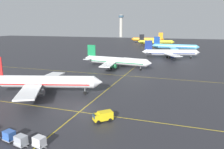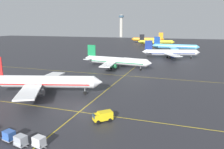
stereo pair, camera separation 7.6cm
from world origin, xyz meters
The scene contains 13 objects.
ground_plane centered at (0.00, 0.00, 0.00)m, with size 600.00×600.00×0.00m, color #28282D.
airliner_front_gate centered at (-16.52, 6.73, 3.76)m, with size 34.78×29.68×11.01m.
airliner_second_row centered at (-7.81, 50.83, 3.59)m, with size 33.86×29.04×10.52m.
airliner_third_row centered at (14.12, 90.79, 3.72)m, with size 34.31×29.30×10.88m.
airliner_far_left_stand centered at (14.59, 129.01, 3.79)m, with size 35.55×30.80×11.10m.
airliner_far_right_stand centered at (-5.09, 170.14, 3.80)m, with size 35.22×30.02×11.12m.
airliner_distant_taxiway centered at (-18.91, 205.93, 3.98)m, with size 37.52×32.25×11.66m.
taxiway_markings centered at (0.00, 17.81, 0.00)m, with size 140.33×87.17×0.01m.
service_truck_red_van centered at (7.04, -5.02, 1.18)m, with size 4.28×4.13×2.10m.
baggage_cart_row_middle centered at (-5.65, -17.78, 1.00)m, with size 2.87×2.08×1.86m.
baggage_cart_row_fourth centered at (-2.52, -18.49, 1.00)m, with size 2.87×2.08×1.86m.
baggage_cart_row_fifth centered at (0.60, -17.79, 1.00)m, with size 2.87×2.08×1.86m.
control_tower centered at (-83.01, 316.75, 21.65)m, with size 8.82×8.82×37.26m.
Camera 1 is at (22.55, -45.12, 19.90)m, focal length 35.08 mm.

